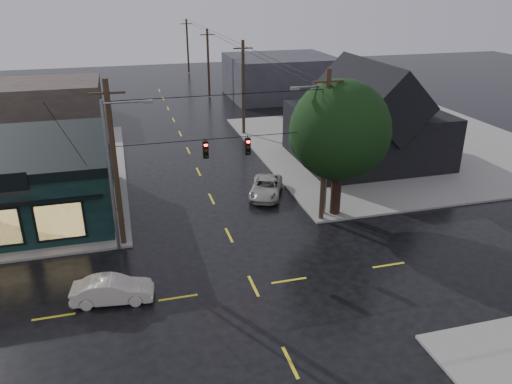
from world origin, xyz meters
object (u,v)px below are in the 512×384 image
object	(u,v)px
corner_tree	(340,131)
suv_silver	(266,187)
utility_pole_ne	(321,220)
sedan_cream	(112,290)
utility_pole_nw	(124,245)

from	to	relation	value
corner_tree	suv_silver	world-z (taller)	corner_tree
utility_pole_ne	sedan_cream	bearing A→B (deg)	-156.57
corner_tree	utility_pole_nw	xyz separation A→B (m)	(-14.25, -0.57, -6.02)
utility_pole_ne	suv_silver	xyz separation A→B (m)	(-2.39, 5.03, 0.66)
sedan_cream	utility_pole_ne	bearing A→B (deg)	-59.46
corner_tree	suv_silver	distance (m)	7.87
sedan_cream	utility_pole_nw	bearing A→B (deg)	0.56
corner_tree	sedan_cream	xyz separation A→B (m)	(-14.93, -6.50, -5.36)
utility_pole_ne	utility_pole_nw	bearing A→B (deg)	180.00
utility_pole_ne	corner_tree	bearing A→B (deg)	24.51
corner_tree	sedan_cream	bearing A→B (deg)	-156.48
suv_silver	corner_tree	bearing A→B (deg)	-28.17
utility_pole_nw	suv_silver	bearing A→B (deg)	25.38
utility_pole_nw	suv_silver	xyz separation A→B (m)	(10.61, 5.03, 0.66)
corner_tree	utility_pole_nw	world-z (taller)	corner_tree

